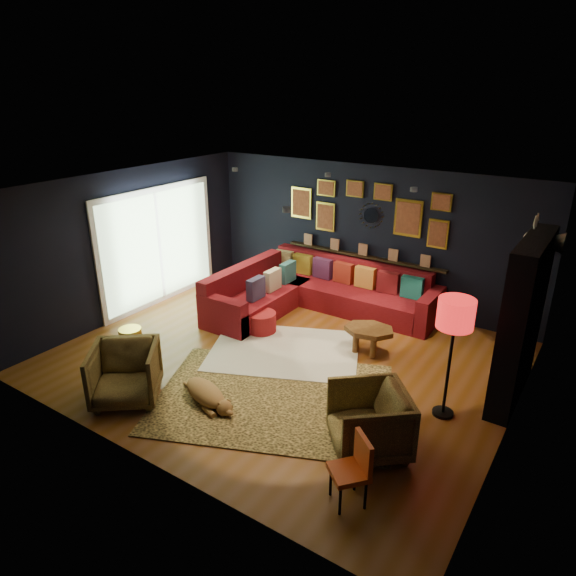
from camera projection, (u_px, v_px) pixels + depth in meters
The scene contains 20 objects.
floor at pixel (283, 358), 7.89m from camera, with size 6.50×6.50×0.00m, color brown.
room_walls at pixel (283, 260), 7.29m from camera, with size 6.50×6.50×6.50m.
sectional at pixel (310, 293), 9.48m from camera, with size 3.41×2.69×0.86m.
ledge at pixel (363, 256), 9.62m from camera, with size 3.20×0.12×0.04m, color black.
gallery_wall at pixel (366, 209), 9.32m from camera, with size 3.15×0.04×1.02m.
sunburst_mirror at pixel (371, 216), 9.31m from camera, with size 0.47×0.16×0.47m.
fireplace at pixel (520, 326), 6.62m from camera, with size 0.31×1.60×2.20m.
deer_head at pixel (545, 241), 6.59m from camera, with size 0.50×0.28×0.45m.
sliding_door at pixel (159, 246), 9.59m from camera, with size 0.06×2.80×2.20m.
ceiling_spots at pixel (313, 184), 7.55m from camera, with size 3.30×2.50×0.06m.
shag_rug at pixel (284, 351), 8.08m from camera, with size 2.29×1.67×0.03m, color silver.
leopard_rug at pixel (274, 398), 6.89m from camera, with size 3.10×2.22×0.02m, color tan.
coffee_table at pixel (369, 332), 7.94m from camera, with size 0.90×0.75×0.40m.
pouf at pixel (261, 322), 8.64m from camera, with size 0.50×0.50×0.33m, color maroon.
armchair_left at pixel (125, 371), 6.72m from camera, with size 0.83×0.78×0.86m, color #B79345.
armchair_right at pixel (369, 418), 5.78m from camera, with size 0.83×0.77×0.85m, color #B79345.
gold_stool at pixel (131, 341), 7.95m from camera, with size 0.35×0.35×0.43m, color gold.
orange_chair at pixel (355, 465), 5.05m from camera, with size 0.50×0.50×0.76m.
floor_lamp at pixel (455, 319), 6.07m from camera, with size 0.44×0.44×1.60m.
dog at pixel (205, 389), 6.75m from camera, with size 1.08×0.53×0.34m, color #9F7740, non-canonical shape.
Camera 1 is at (3.89, -5.72, 3.94)m, focal length 32.00 mm.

